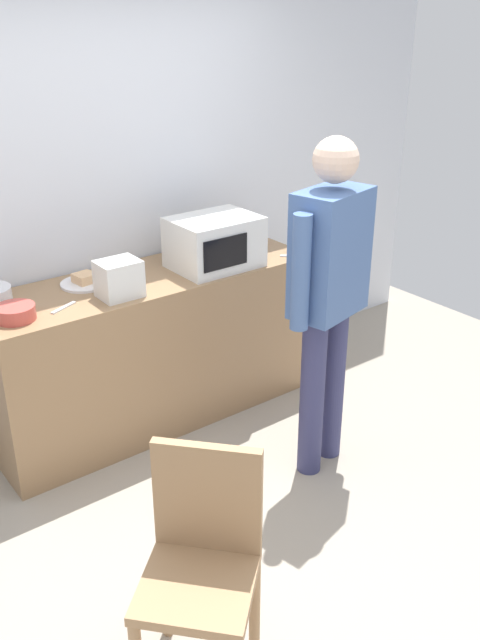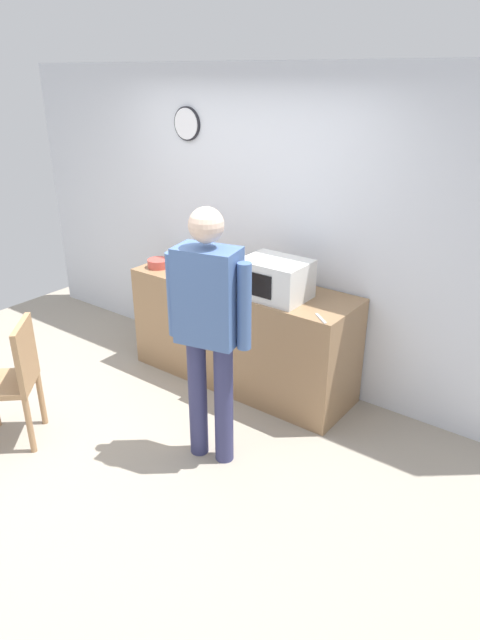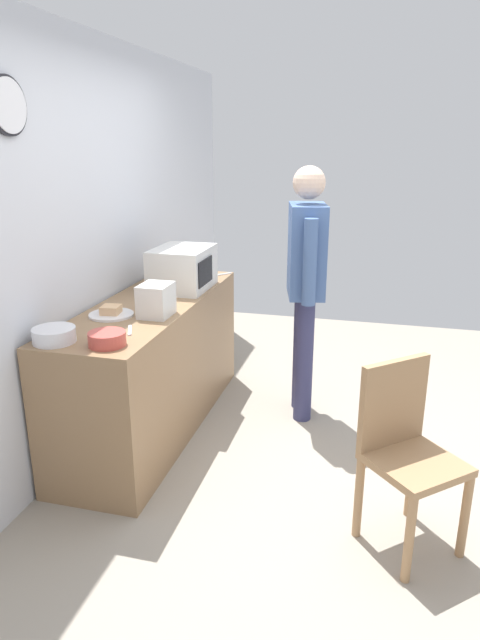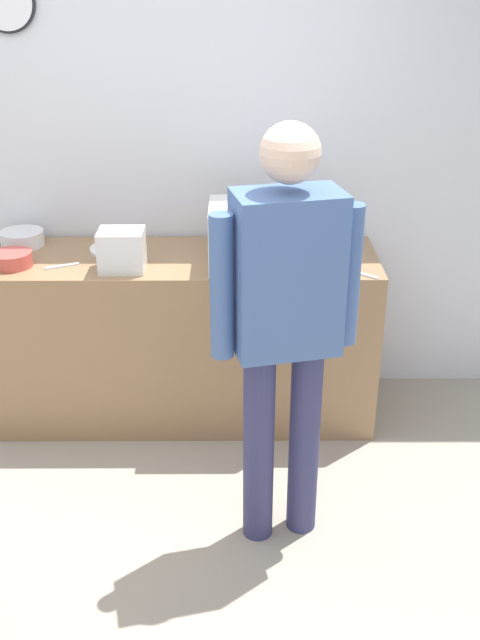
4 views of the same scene
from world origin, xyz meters
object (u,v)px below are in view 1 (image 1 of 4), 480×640
(toaster, at_px, (119,279))
(fork_utensil, at_px, (64,308))
(spoon_utensil, at_px, (294,256))
(person_standing, at_px, (328,286))
(microwave, at_px, (215,242))
(sandwich_plate, at_px, (85,281))
(wooden_chair, at_px, (202,558))
(cereal_bowl, at_px, (15,313))

(toaster, bearing_deg, fork_utensil, 173.66)
(spoon_utensil, height_order, person_standing, person_standing)
(toaster, xyz_separation_m, person_standing, (0.75, -0.81, 0.03))
(toaster, bearing_deg, microwave, 6.27)
(fork_utensil, bearing_deg, toaster, -6.34)
(microwave, height_order, toaster, microwave)
(toaster, height_order, spoon_utensil, toaster)
(sandwich_plate, xyz_separation_m, person_standing, (0.82, -1.08, 0.12))
(microwave, xyz_separation_m, person_standing, (0.07, -0.88, -0.02))
(microwave, height_order, wooden_chair, microwave)
(fork_utensil, relative_size, spoon_utensil, 1.00)
(sandwich_plate, height_order, toaster, toaster)
(toaster, distance_m, wooden_chair, 1.66)
(fork_utensil, bearing_deg, sandwich_plate, 45.14)
(sandwich_plate, distance_m, fork_utensil, 0.33)
(fork_utensil, bearing_deg, spoon_utensil, -4.36)
(spoon_utensil, distance_m, wooden_chair, 2.23)
(wooden_chair, bearing_deg, cereal_bowl, 91.69)
(toaster, bearing_deg, spoon_utensil, -3.83)
(spoon_utensil, relative_size, person_standing, 0.09)
(toaster, relative_size, spoon_utensil, 1.29)
(microwave, xyz_separation_m, spoon_utensil, (0.49, -0.15, -0.15))
(person_standing, bearing_deg, spoon_utensil, 60.14)
(fork_utensil, height_order, person_standing, person_standing)
(person_standing, bearing_deg, fork_utensil, 141.31)
(spoon_utensil, bearing_deg, microwave, 162.83)
(microwave, relative_size, sandwich_plate, 1.83)
(microwave, relative_size, fork_utensil, 2.94)
(toaster, xyz_separation_m, fork_utensil, (-0.31, 0.03, -0.10))
(cereal_bowl, height_order, fork_utensil, cereal_bowl)
(microwave, bearing_deg, person_standing, -85.31)
(sandwich_plate, height_order, fork_utensil, sandwich_plate)
(sandwich_plate, relative_size, person_standing, 0.15)
(wooden_chair, bearing_deg, sandwich_plate, 76.20)
(cereal_bowl, bearing_deg, fork_utensil, -2.73)
(microwave, distance_m, cereal_bowl, 1.23)
(person_standing, bearing_deg, sandwich_plate, 127.21)
(microwave, distance_m, spoon_utensil, 0.54)
(microwave, relative_size, spoon_utensil, 2.94)
(spoon_utensil, bearing_deg, toaster, 176.17)
(cereal_bowl, xyz_separation_m, fork_utensil, (0.25, -0.01, -0.03))
(sandwich_plate, bearing_deg, cereal_bowl, -154.97)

